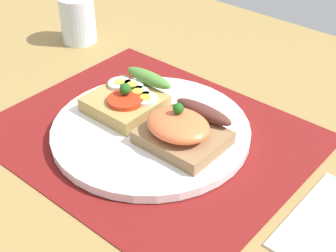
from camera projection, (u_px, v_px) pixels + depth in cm
name	position (u px, v px, depth cm)	size (l,w,h in cm)	color
ground_plane	(151.00, 145.00, 66.84)	(120.00, 90.00, 3.20)	olive
placemat	(151.00, 135.00, 65.82)	(40.21, 33.12, 0.30)	maroon
plate	(151.00, 130.00, 65.38)	(26.41, 26.41, 1.20)	white
sandwich_egg_tomato	(129.00, 98.00, 67.91)	(9.26, 10.48, 4.21)	#AA894B
sandwich_salmon	(182.00, 130.00, 61.06)	(10.21, 9.96, 5.59)	#906C48
drinking_glass	(78.00, 19.00, 87.01)	(6.20, 6.20, 8.21)	silver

